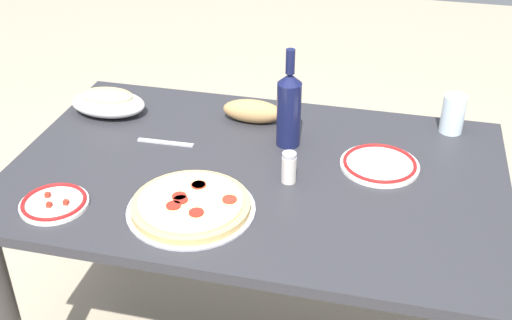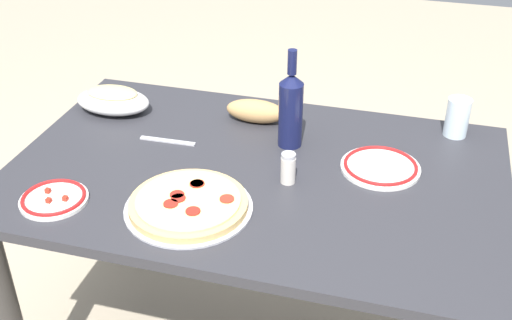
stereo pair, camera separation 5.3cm
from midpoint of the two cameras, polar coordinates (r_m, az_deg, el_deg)
dining_table at (r=1.82m, az=-0.84°, el=-3.96°), size 1.35×0.86×0.73m
pepperoni_pizza at (r=1.60m, az=-6.77°, el=-4.06°), size 0.32×0.32×0.03m
baked_pasta_dish at (r=2.09m, az=-13.76°, el=5.05°), size 0.24×0.15×0.08m
wine_bottle at (r=1.82m, az=2.11°, el=4.67°), size 0.07×0.07×0.29m
water_glass at (r=2.00m, az=16.42°, el=3.95°), size 0.07×0.07×0.12m
side_plate_near at (r=1.79m, az=10.13°, el=-0.38°), size 0.22×0.22×0.02m
side_plate_far at (r=1.70m, az=-18.41°, el=-3.65°), size 0.17×0.17×0.02m
bread_loaf at (r=1.98m, az=-1.08°, el=4.37°), size 0.19×0.08×0.07m
spice_shaker at (r=1.69m, az=2.05°, el=-0.68°), size 0.04×0.04×0.09m
fork_right at (r=1.90m, az=-8.86°, el=1.54°), size 0.17×0.02×0.00m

